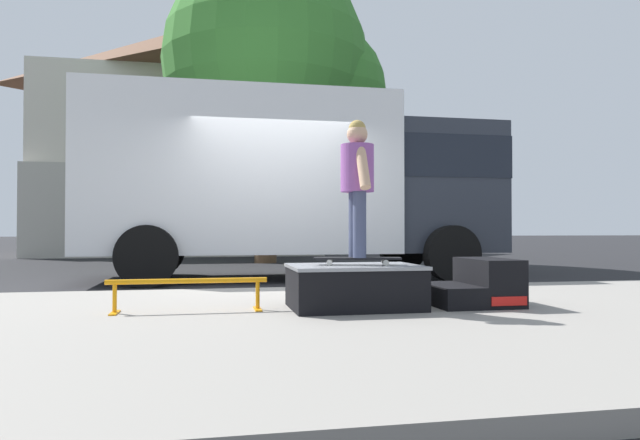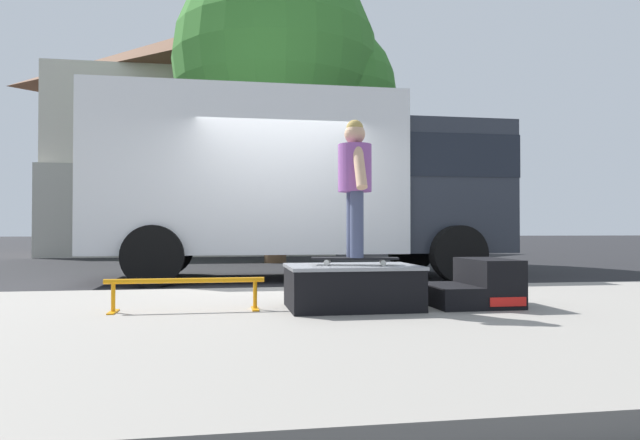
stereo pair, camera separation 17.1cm
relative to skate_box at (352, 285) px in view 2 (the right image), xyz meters
The scene contains 10 objects.
ground_plane 2.54m from the skate_box, 96.88° to the left, with size 140.00×140.00×0.00m, color black.
sidewalk_slab 0.64m from the skate_box, 121.32° to the right, with size 50.00×5.00×0.12m, color gray.
skate_box is the anchor object (origin of this frame).
kicker_ramp 1.19m from the skate_box, ahead, with size 0.77×0.76×0.43m.
grind_rail 1.47m from the skate_box, behind, with size 1.37×0.28×0.29m.
skateboard 0.24m from the skate_box, 29.18° to the right, with size 0.81×0.38×0.07m.
skater_kid 0.98m from the skate_box, 29.18° to the right, with size 0.30×0.64×1.24m.
box_truck 4.90m from the skate_box, 87.43° to the left, with size 6.91×2.63×3.05m.
street_tree_main 10.41m from the skate_box, 87.30° to the left, with size 5.68×5.16×7.65m.
house_behind 17.40m from the skate_box, 97.31° to the left, with size 9.54×8.22×8.40m.
Camera 2 is at (-0.83, -7.51, 0.83)m, focal length 31.92 mm.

